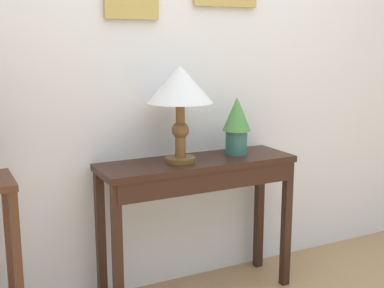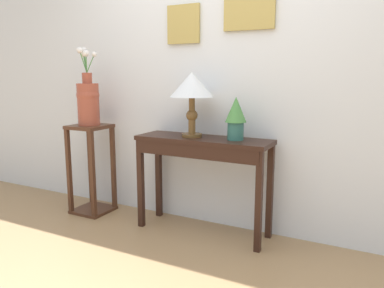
# 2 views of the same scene
# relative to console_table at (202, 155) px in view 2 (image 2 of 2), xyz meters

# --- Properties ---
(back_wall_with_art) EXTENTS (9.00, 0.13, 2.80)m
(back_wall_with_art) POSITION_rel_console_table_xyz_m (0.08, 0.28, 0.76)
(back_wall_with_art) COLOR silver
(back_wall_with_art) RESTS_ON ground
(console_table) EXTENTS (1.08, 0.34, 0.78)m
(console_table) POSITION_rel_console_table_xyz_m (0.00, 0.00, 0.00)
(console_table) COLOR black
(console_table) RESTS_ON ground
(table_lamp) EXTENTS (0.34, 0.34, 0.50)m
(table_lamp) POSITION_rel_console_table_xyz_m (-0.10, 0.02, 0.52)
(table_lamp) COLOR brown
(table_lamp) RESTS_ON console_table
(potted_plant_on_console) EXTENTS (0.16, 0.16, 0.32)m
(potted_plant_on_console) POSITION_rel_console_table_xyz_m (0.26, 0.04, 0.32)
(potted_plant_on_console) COLOR #2D665B
(potted_plant_on_console) RESTS_ON console_table
(pedestal_stand_left) EXTENTS (0.32, 0.32, 0.82)m
(pedestal_stand_left) POSITION_rel_console_table_xyz_m (-1.11, -0.04, -0.24)
(pedestal_stand_left) COLOR #472819
(pedestal_stand_left) RESTS_ON ground
(flower_vase_tall) EXTENTS (0.20, 0.20, 0.68)m
(flower_vase_tall) POSITION_rel_console_table_xyz_m (-1.11, -0.04, 0.41)
(flower_vase_tall) COLOR #9E4733
(flower_vase_tall) RESTS_ON pedestal_stand_left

